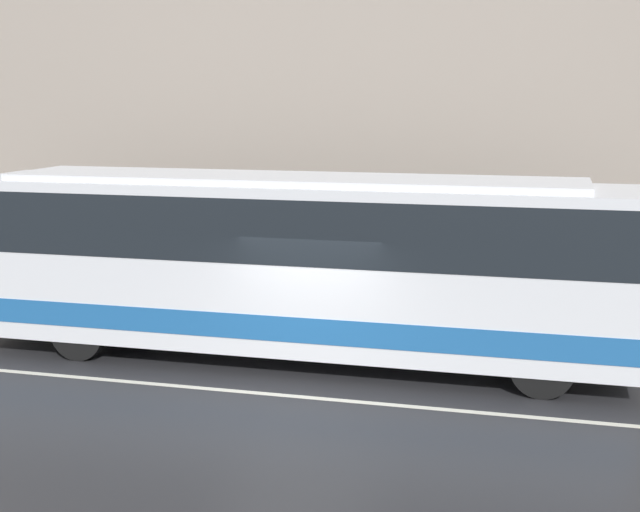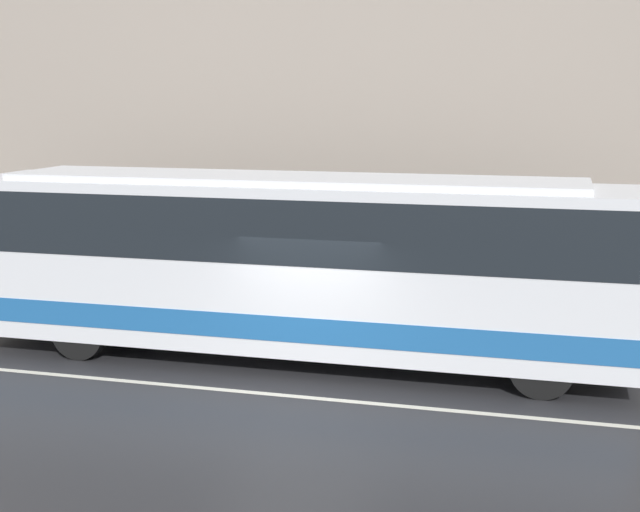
{
  "view_description": "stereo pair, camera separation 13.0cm",
  "coord_description": "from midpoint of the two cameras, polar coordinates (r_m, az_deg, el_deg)",
  "views": [
    {
      "loc": [
        3.94,
        -13.48,
        4.91
      ],
      "look_at": [
        -0.13,
        2.07,
        1.99
      ],
      "focal_mm": 50.0,
      "sensor_mm": 36.0,
      "label": 1
    },
    {
      "loc": [
        4.07,
        -13.45,
        4.91
      ],
      "look_at": [
        -0.13,
        2.07,
        1.99
      ],
      "focal_mm": 50.0,
      "sensor_mm": 36.0,
      "label": 2
    }
  ],
  "objects": [
    {
      "name": "transit_bus",
      "position": [
        16.5,
        -1.67,
        -0.06
      ],
      "size": [
        12.46,
        2.49,
        3.45
      ],
      "color": "silver",
      "rests_on": "ground_plane"
    },
    {
      "name": "building_facade",
      "position": [
        20.42,
        3.91,
        14.46
      ],
      "size": [
        60.0,
        0.35,
        13.23
      ],
      "color": "gray",
      "rests_on": "ground_plane"
    },
    {
      "name": "pedestrian_waiting",
      "position": [
        20.29,
        1.84,
        -1.08
      ],
      "size": [
        0.36,
        0.36,
        1.64
      ],
      "color": "#333338",
      "rests_on": "sidewalk"
    },
    {
      "name": "ground_plane",
      "position": [
        14.88,
        -1.36,
        -8.98
      ],
      "size": [
        60.0,
        60.0,
        0.0
      ],
      "primitive_type": "plane",
      "color": "#262628"
    },
    {
      "name": "lane_stripe",
      "position": [
        14.88,
        -1.36,
        -8.96
      ],
      "size": [
        54.0,
        0.14,
        0.01
      ],
      "color": "beige",
      "rests_on": "ground_plane"
    },
    {
      "name": "sidewalk",
      "position": [
        19.68,
        2.93,
        -3.95
      ],
      "size": [
        60.0,
        2.36,
        0.15
      ],
      "color": "#A09E99",
      "rests_on": "ground_plane"
    }
  ]
}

